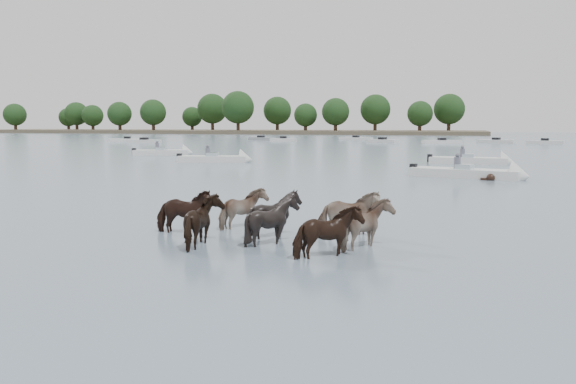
# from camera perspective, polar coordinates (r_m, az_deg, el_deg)

# --- Properties ---
(ground) EXTENTS (400.00, 400.00, 0.00)m
(ground) POSITION_cam_1_polar(r_m,az_deg,el_deg) (12.83, 3.16, -6.09)
(ground) COLOR slate
(ground) RESTS_ON ground
(shoreline) EXTENTS (160.00, 30.00, 1.00)m
(shoreline) POSITION_cam_1_polar(r_m,az_deg,el_deg) (177.83, -7.32, 6.06)
(shoreline) COLOR #4C4233
(shoreline) RESTS_ON ground
(pony_herd) EXTENTS (6.36, 4.18, 1.35)m
(pony_herd) POSITION_cam_1_polar(r_m,az_deg,el_deg) (13.99, -1.38, -2.89)
(pony_herd) COLOR black
(pony_herd) RESTS_ON ground
(swimming_pony) EXTENTS (0.72, 0.44, 0.44)m
(swimming_pony) POSITION_cam_1_polar(r_m,az_deg,el_deg) (30.85, 19.69, 1.31)
(swimming_pony) COLOR black
(swimming_pony) RESTS_ON ground
(motorboat_a) EXTENTS (5.84, 2.80, 1.92)m
(motorboat_a) POSITION_cam_1_polar(r_m,az_deg,el_deg) (43.14, -6.59, 3.31)
(motorboat_a) COLOR silver
(motorboat_a) RESTS_ON ground
(motorboat_b) EXTENTS (6.37, 3.06, 1.92)m
(motorboat_b) POSITION_cam_1_polar(r_m,az_deg,el_deg) (31.75, 18.80, 1.72)
(motorboat_b) COLOR silver
(motorboat_b) RESTS_ON ground
(motorboat_c) EXTENTS (6.05, 1.88, 1.92)m
(motorboat_c) POSITION_cam_1_polar(r_m,az_deg,el_deg) (43.03, 18.74, 2.98)
(motorboat_c) COLOR silver
(motorboat_c) RESTS_ON ground
(motorboat_f) EXTENTS (5.68, 3.34, 1.92)m
(motorboat_f) POSITION_cam_1_polar(r_m,az_deg,el_deg) (54.00, -11.87, 3.92)
(motorboat_f) COLOR silver
(motorboat_f) RESTS_ON ground
(distant_flotilla) EXTENTS (104.58, 27.43, 0.93)m
(distant_flotilla) POSITION_cam_1_polar(r_m,az_deg,el_deg) (87.56, 14.56, 4.95)
(distant_flotilla) COLOR silver
(distant_flotilla) RESTS_ON ground
(treeline) EXTENTS (147.59, 24.28, 12.42)m
(treeline) POSITION_cam_1_polar(r_m,az_deg,el_deg) (175.50, -5.70, 8.06)
(treeline) COLOR #382619
(treeline) RESTS_ON ground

